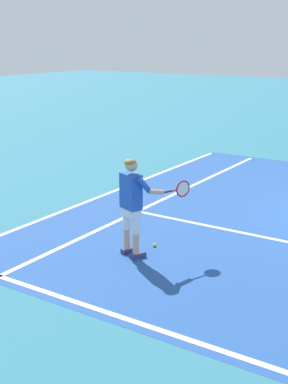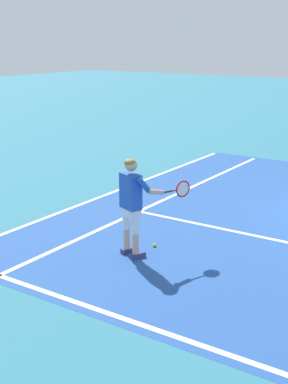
{
  "view_description": "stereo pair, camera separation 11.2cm",
  "coord_description": "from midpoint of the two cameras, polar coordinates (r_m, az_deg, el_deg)",
  "views": [
    {
      "loc": [
        2.02,
        -11.18,
        3.6
      ],
      "look_at": [
        -2.84,
        -3.72,
        1.05
      ],
      "focal_mm": 50.05,
      "sensor_mm": 36.0,
      "label": 1
    },
    {
      "loc": [
        2.11,
        -11.12,
        3.6
      ],
      "look_at": [
        -2.84,
        -3.72,
        1.05
      ],
      "focal_mm": 50.05,
      "sensor_mm": 36.0,
      "label": 2
    }
  ],
  "objects": [
    {
      "name": "line_singles_left",
      "position": [
        12.6,
        2.16,
        -0.61
      ],
      "size": [
        0.1,
        10.33,
        0.01
      ],
      "primitive_type": "cube",
      "color": "white",
      "rests_on": "ground"
    },
    {
      "name": "line_doubles_left",
      "position": [
        13.32,
        -2.92,
        0.31
      ],
      "size": [
        0.1,
        10.33,
        0.01
      ],
      "primitive_type": "cube",
      "color": "white",
      "rests_on": "ground"
    },
    {
      "name": "tennis_ball_near_feet",
      "position": [
        9.67,
        0.79,
        -5.68
      ],
      "size": [
        0.07,
        0.07,
        0.07
      ],
      "primitive_type": "sphere",
      "color": "#CCE02D",
      "rests_on": "ground"
    },
    {
      "name": "line_baseline",
      "position": [
        6.65,
        10.03,
        -17.02
      ],
      "size": [
        10.98,
        0.1,
        0.01
      ],
      "primitive_type": "cube",
      "color": "white",
      "rests_on": "ground"
    },
    {
      "name": "tennis_player",
      "position": [
        8.97,
        -1.57,
        -0.95
      ],
      "size": [
        0.95,
        0.99,
        1.71
      ],
      "color": "navy",
      "rests_on": "ground"
    }
  ]
}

